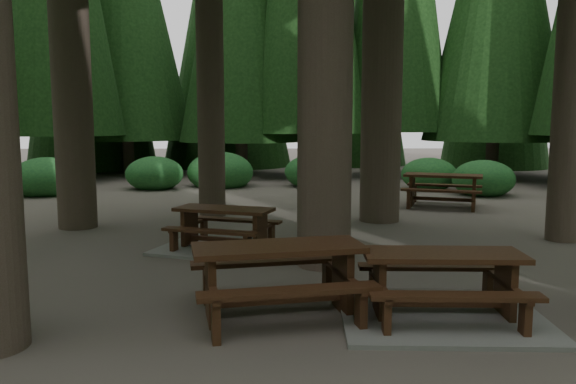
{
  "coord_description": "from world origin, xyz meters",
  "views": [
    {
      "loc": [
        0.08,
        -8.42,
        2.23
      ],
      "look_at": [
        0.25,
        0.69,
        1.1
      ],
      "focal_mm": 35.0,
      "sensor_mm": 36.0,
      "label": 1
    }
  ],
  "objects_px": {
    "picnic_table_a": "(442,296)",
    "picnic_table_e": "(278,269)",
    "picnic_table_d": "(443,185)",
    "picnic_table_c": "(224,235)"
  },
  "relations": [
    {
      "from": "picnic_table_a",
      "to": "picnic_table_e",
      "type": "bearing_deg",
      "value": 179.19
    },
    {
      "from": "picnic_table_a",
      "to": "picnic_table_d",
      "type": "xyz_separation_m",
      "value": [
        2.52,
        8.56,
        0.31
      ]
    },
    {
      "from": "picnic_table_a",
      "to": "picnic_table_d",
      "type": "relative_size",
      "value": 0.98
    },
    {
      "from": "picnic_table_c",
      "to": "picnic_table_d",
      "type": "xyz_separation_m",
      "value": [
        5.34,
        4.96,
        0.33
      ]
    },
    {
      "from": "picnic_table_e",
      "to": "picnic_table_a",
      "type": "bearing_deg",
      "value": -14.64
    },
    {
      "from": "picnic_table_a",
      "to": "picnic_table_d",
      "type": "distance_m",
      "value": 8.92
    },
    {
      "from": "picnic_table_a",
      "to": "picnic_table_e",
      "type": "xyz_separation_m",
      "value": [
        -1.87,
        0.11,
        0.3
      ]
    },
    {
      "from": "picnic_table_a",
      "to": "picnic_table_c",
      "type": "bearing_deg",
      "value": 130.79
    },
    {
      "from": "picnic_table_c",
      "to": "picnic_table_e",
      "type": "height_order",
      "value": "picnic_table_e"
    },
    {
      "from": "picnic_table_e",
      "to": "picnic_table_c",
      "type": "bearing_deg",
      "value": 94.12
    }
  ]
}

